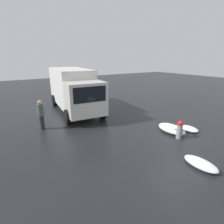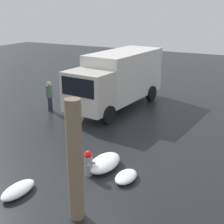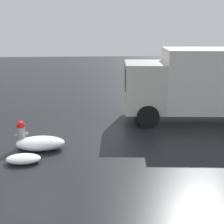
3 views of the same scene
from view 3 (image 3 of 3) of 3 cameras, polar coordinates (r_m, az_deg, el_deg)
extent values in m
plane|color=black|center=(10.96, -16.09, -6.15)|extent=(60.00, 60.00, 0.00)
cylinder|color=gray|center=(10.84, -16.24, -4.40)|extent=(0.27, 0.27, 0.71)
cylinder|color=red|center=(10.71, -16.40, -2.40)|extent=(0.28, 0.28, 0.08)
sphere|color=red|center=(10.70, -16.42, -2.19)|extent=(0.23, 0.23, 0.23)
cylinder|color=gray|center=(10.65, -15.89, -4.24)|extent=(0.15, 0.15, 0.11)
cylinder|color=gray|center=(10.87, -15.38, -3.78)|extent=(0.13, 0.13, 0.09)
cylinder|color=gray|center=(10.75, -17.17, -4.16)|extent=(0.13, 0.13, 0.09)
cube|color=beige|center=(13.24, 5.95, 4.70)|extent=(1.83, 2.40, 2.00)
cube|color=black|center=(13.13, 2.40, 6.45)|extent=(0.21, 1.89, 0.88)
cylinder|color=black|center=(12.40, 6.60, -0.86)|extent=(0.92, 0.36, 0.90)
cylinder|color=black|center=(14.56, 5.82, 1.69)|extent=(0.92, 0.36, 0.90)
cylinder|color=#23232D|center=(15.96, 4.89, 2.76)|extent=(0.24, 0.24, 0.78)
cylinder|color=#3F5947|center=(15.82, 4.95, 5.30)|extent=(0.36, 0.36, 0.65)
sphere|color=tan|center=(15.74, 4.99, 6.84)|extent=(0.21, 0.21, 0.21)
ellipsoid|color=white|center=(10.54, -12.94, -5.59)|extent=(1.59, 0.88, 0.42)
ellipsoid|color=white|center=(9.73, -15.89, -8.23)|extent=(1.03, 0.63, 0.25)
camera|label=1|loc=(18.36, -27.94, 13.54)|focal=28.00mm
camera|label=2|loc=(11.40, -71.03, 12.93)|focal=50.00mm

